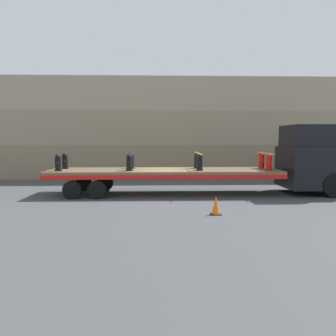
# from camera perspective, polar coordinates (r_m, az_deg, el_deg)

# --- Properties ---
(ground_plane) EXTENTS (120.00, 120.00, 0.00)m
(ground_plane) POSITION_cam_1_polar(r_m,az_deg,el_deg) (15.86, -0.63, -4.55)
(ground_plane) COLOR #3F4244
(rock_cliff) EXTENTS (60.00, 3.30, 6.71)m
(rock_cliff) POSITION_cam_1_polar(r_m,az_deg,el_deg) (22.88, -1.02, 6.89)
(rock_cliff) COLOR #84755B
(rock_cliff) RESTS_ON ground_plane
(truck_cab) EXTENTS (2.79, 2.71, 3.31)m
(truck_cab) POSITION_cam_1_polar(r_m,az_deg,el_deg) (17.39, 23.98, 1.30)
(truck_cab) COLOR black
(truck_cab) RESTS_ON ground_plane
(flatbed_trailer) EXTENTS (10.96, 2.61, 1.19)m
(flatbed_trailer) POSITION_cam_1_polar(r_m,az_deg,el_deg) (15.72, -2.92, -0.99)
(flatbed_trailer) COLOR brown
(flatbed_trailer) RESTS_ON ground_plane
(fire_hydrant_black_near_0) EXTENTS (0.35, 0.54, 0.78)m
(fire_hydrant_black_near_0) POSITION_cam_1_polar(r_m,az_deg,el_deg) (15.79, -18.60, 0.85)
(fire_hydrant_black_near_0) COLOR black
(fire_hydrant_black_near_0) RESTS_ON flatbed_trailer
(fire_hydrant_black_far_0) EXTENTS (0.35, 0.54, 0.78)m
(fire_hydrant_black_far_0) POSITION_cam_1_polar(r_m,az_deg,el_deg) (16.85, -17.52, 1.14)
(fire_hydrant_black_far_0) COLOR black
(fire_hydrant_black_far_0) RESTS_ON flatbed_trailer
(fire_hydrant_black_near_1) EXTENTS (0.35, 0.54, 0.78)m
(fire_hydrant_black_near_1) POSITION_cam_1_polar(r_m,az_deg,el_deg) (15.17, -6.75, 0.92)
(fire_hydrant_black_near_1) COLOR black
(fire_hydrant_black_near_1) RESTS_ON flatbed_trailer
(fire_hydrant_black_far_1) EXTENTS (0.35, 0.54, 0.78)m
(fire_hydrant_black_far_1) POSITION_cam_1_polar(r_m,az_deg,el_deg) (16.27, -6.42, 1.22)
(fire_hydrant_black_far_1) COLOR black
(fire_hydrant_black_far_1) RESTS_ON flatbed_trailer
(fire_hydrant_black_near_2) EXTENTS (0.35, 0.54, 0.78)m
(fire_hydrant_black_near_2) POSITION_cam_1_polar(r_m,az_deg,el_deg) (15.24, 5.53, 0.96)
(fire_hydrant_black_near_2) COLOR black
(fire_hydrant_black_near_2) RESTS_ON flatbed_trailer
(fire_hydrant_black_far_2) EXTENTS (0.35, 0.54, 0.78)m
(fire_hydrant_black_far_2) POSITION_cam_1_polar(r_m,az_deg,el_deg) (16.33, 5.03, 1.25)
(fire_hydrant_black_far_2) COLOR black
(fire_hydrant_black_far_2) RESTS_ON flatbed_trailer
(fire_hydrant_red_near_3) EXTENTS (0.35, 0.54, 0.78)m
(fire_hydrant_red_near_3) POSITION_cam_1_polar(r_m,az_deg,el_deg) (15.98, 17.18, 0.94)
(fire_hydrant_red_near_3) COLOR red
(fire_hydrant_red_near_3) RESTS_ON flatbed_trailer
(fire_hydrant_red_far_3) EXTENTS (0.35, 0.54, 0.78)m
(fire_hydrant_red_far_3) POSITION_cam_1_polar(r_m,az_deg,el_deg) (17.03, 15.97, 1.23)
(fire_hydrant_red_far_3) COLOR red
(fire_hydrant_red_far_3) RESTS_ON flatbed_trailer
(cargo_strap_rear) EXTENTS (0.05, 2.71, 0.01)m
(cargo_strap_rear) POSITION_cam_1_polar(r_m,az_deg,el_deg) (15.76, 5.29, 2.59)
(cargo_strap_rear) COLOR yellow
(cargo_strap_rear) RESTS_ON fire_hydrant_black_near_2
(cargo_strap_middle) EXTENTS (0.05, 2.71, 0.01)m
(cargo_strap_middle) POSITION_cam_1_polar(r_m,az_deg,el_deg) (16.48, 16.59, 2.51)
(cargo_strap_middle) COLOR yellow
(cargo_strap_middle) RESTS_ON fire_hydrant_red_near_3
(traffic_cone) EXTENTS (0.37, 0.37, 0.67)m
(traffic_cone) POSITION_cam_1_polar(r_m,az_deg,el_deg) (11.75, 8.34, -6.45)
(traffic_cone) COLOR black
(traffic_cone) RESTS_ON ground_plane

